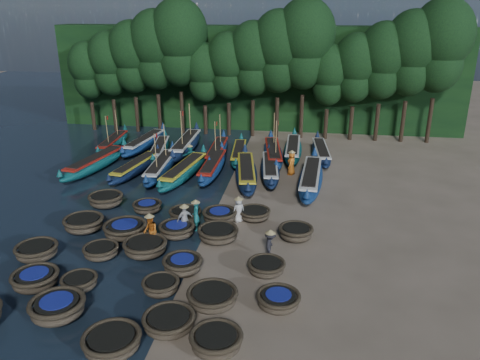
# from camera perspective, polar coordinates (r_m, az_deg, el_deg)

# --- Properties ---
(ground) EXTENTS (120.00, 120.00, 0.00)m
(ground) POSITION_cam_1_polar(r_m,az_deg,el_deg) (26.78, -3.90, -5.68)
(ground) COLOR #81705E
(ground) RESTS_ON ground
(foliage_wall) EXTENTS (40.00, 3.00, 10.00)m
(foliage_wall) POSITION_cam_1_polar(r_m,az_deg,el_deg) (47.73, 1.99, 12.31)
(foliage_wall) COLOR black
(foliage_wall) RESTS_ON ground
(coracle_1) EXTENTS (2.39, 2.39, 0.83)m
(coracle_1) POSITION_cam_1_polar(r_m,az_deg,el_deg) (20.69, -21.36, -14.27)
(coracle_1) COLOR #4C4030
(coracle_1) RESTS_ON ground
(coracle_2) EXTENTS (2.41, 2.41, 0.74)m
(coracle_2) POSITION_cam_1_polar(r_m,az_deg,el_deg) (18.43, -15.35, -18.49)
(coracle_2) COLOR #4C4030
(coracle_2) RESTS_ON ground
(coracle_3) EXTENTS (2.47, 2.47, 0.68)m
(coracle_3) POSITION_cam_1_polar(r_m,az_deg,el_deg) (18.99, -8.65, -16.69)
(coracle_3) COLOR #4C4030
(coracle_3) RESTS_ON ground
(coracle_4) EXTENTS (2.42, 2.42, 0.75)m
(coracle_4) POSITION_cam_1_polar(r_m,az_deg,el_deg) (17.88, -2.92, -19.00)
(coracle_4) COLOR #4C4030
(coracle_4) RESTS_ON ground
(coracle_5) EXTENTS (2.10, 2.10, 0.75)m
(coracle_5) POSITION_cam_1_polar(r_m,az_deg,el_deg) (23.03, -23.69, -10.99)
(coracle_5) COLOR #4C4030
(coracle_5) RESTS_ON ground
(coracle_6) EXTENTS (1.63, 1.63, 0.64)m
(coracle_6) POSITION_cam_1_polar(r_m,az_deg,el_deg) (22.24, -18.99, -11.68)
(coracle_6) COLOR #4C4030
(coracle_6) RESTS_ON ground
(coracle_7) EXTENTS (1.72, 1.72, 0.66)m
(coracle_7) POSITION_cam_1_polar(r_m,az_deg,el_deg) (21.09, -9.64, -12.59)
(coracle_7) COLOR #4C4030
(coracle_7) RESTS_ON ground
(coracle_8) EXTENTS (2.54, 2.54, 0.72)m
(coracle_8) POSITION_cam_1_polar(r_m,az_deg,el_deg) (20.09, -3.39, -14.05)
(coracle_8) COLOR #4C4030
(coracle_8) RESTS_ON ground
(coracle_9) EXTENTS (1.87, 1.87, 0.67)m
(coracle_9) POSITION_cam_1_polar(r_m,az_deg,el_deg) (20.00, 4.70, -14.34)
(coracle_9) COLOR #4C4030
(coracle_9) RESTS_ON ground
(coracle_10) EXTENTS (2.51, 2.51, 0.75)m
(coracle_10) POSITION_cam_1_polar(r_m,az_deg,el_deg) (25.43, -23.54, -7.92)
(coracle_10) COLOR #4C4030
(coracle_10) RESTS_ON ground
(coracle_11) EXTENTS (2.05, 2.05, 0.64)m
(coracle_11) POSITION_cam_1_polar(r_m,az_deg,el_deg) (24.47, -16.59, -8.28)
(coracle_11) COLOR #4C4030
(coracle_11) RESTS_ON ground
(coracle_12) EXTENTS (2.43, 2.43, 0.77)m
(coracle_12) POSITION_cam_1_polar(r_m,az_deg,el_deg) (24.15, -11.48, -8.00)
(coracle_12) COLOR #4C4030
(coracle_12) RESTS_ON ground
(coracle_13) EXTENTS (1.91, 1.91, 0.77)m
(coracle_13) POSITION_cam_1_polar(r_m,az_deg,el_deg) (22.37, -7.02, -10.16)
(coracle_13) COLOR #4C4030
(coracle_13) RESTS_ON ground
(coracle_14) EXTENTS (2.08, 2.08, 0.64)m
(coracle_14) POSITION_cam_1_polar(r_m,az_deg,el_deg) (22.20, 3.23, -10.52)
(coracle_14) COLOR #4C4030
(coracle_14) RESTS_ON ground
(coracle_15) EXTENTS (2.64, 2.64, 0.82)m
(coracle_15) POSITION_cam_1_polar(r_m,az_deg,el_deg) (27.43, -18.51, -5.02)
(coracle_15) COLOR #4C4030
(coracle_15) RESTS_ON ground
(coracle_16) EXTENTS (2.68, 2.68, 0.79)m
(coracle_16) POSITION_cam_1_polar(r_m,az_deg,el_deg) (26.13, -13.82, -5.85)
(coracle_16) COLOR #4C4030
(coracle_16) RESTS_ON ground
(coracle_17) EXTENTS (2.37, 2.37, 0.75)m
(coracle_17) POSITION_cam_1_polar(r_m,az_deg,el_deg) (25.63, -7.71, -6.00)
(coracle_17) COLOR #4C4030
(coracle_17) RESTS_ON ground
(coracle_18) EXTENTS (2.58, 2.58, 0.76)m
(coracle_18) POSITION_cam_1_polar(r_m,az_deg,el_deg) (25.02, -2.70, -6.52)
(coracle_18) COLOR #4C4030
(coracle_18) RESTS_ON ground
(coracle_19) EXTENTS (2.25, 2.25, 0.75)m
(coracle_19) POSITION_cam_1_polar(r_m,az_deg,el_deg) (25.30, 6.83, -6.34)
(coracle_19) COLOR #4C4030
(coracle_19) RESTS_ON ground
(coracle_20) EXTENTS (2.35, 2.35, 0.80)m
(coracle_20) POSITION_cam_1_polar(r_m,az_deg,el_deg) (30.31, -16.04, -2.30)
(coracle_20) COLOR #4C4030
(coracle_20) RESTS_ON ground
(coracle_21) EXTENTS (2.04, 2.04, 0.65)m
(coracle_21) POSITION_cam_1_polar(r_m,az_deg,el_deg) (28.89, -11.23, -3.20)
(coracle_21) COLOR #4C4030
(coracle_21) RESTS_ON ground
(coracle_22) EXTENTS (2.04, 2.04, 0.70)m
(coracle_22) POSITION_cam_1_polar(r_m,az_deg,el_deg) (27.48, -6.68, -4.15)
(coracle_22) COLOR #4C4030
(coracle_22) RESTS_ON ground
(coracle_23) EXTENTS (2.39, 2.39, 0.78)m
(coracle_23) POSITION_cam_1_polar(r_m,az_deg,el_deg) (26.99, -2.49, -4.37)
(coracle_23) COLOR #4C4030
(coracle_23) RESTS_ON ground
(coracle_24) EXTENTS (1.93, 1.93, 0.64)m
(coracle_24) POSITION_cam_1_polar(r_m,az_deg,el_deg) (27.45, 1.75, -4.12)
(coracle_24) COLOR #4C4030
(coracle_24) RESTS_ON ground
(long_boat_1) EXTENTS (2.93, 8.54, 1.52)m
(long_boat_1) POSITION_cam_1_polar(r_m,az_deg,el_deg) (37.26, -17.17, 2.05)
(long_boat_1) COLOR #0F5255
(long_boat_1) RESTS_ON ground
(long_boat_2) EXTENTS (2.49, 7.52, 1.34)m
(long_boat_2) POSITION_cam_1_polar(r_m,az_deg,el_deg) (35.66, -12.58, 1.55)
(long_boat_2) COLOR #10223C
(long_boat_2) RESTS_ON ground
(long_boat_3) EXTENTS (1.90, 8.27, 3.52)m
(long_boat_3) POSITION_cam_1_polar(r_m,az_deg,el_deg) (35.23, -9.62, 1.61)
(long_boat_3) COLOR navy
(long_boat_3) RESTS_ON ground
(long_boat_4) EXTENTS (2.63, 8.40, 1.49)m
(long_boat_4) POSITION_cam_1_polar(r_m,az_deg,el_deg) (34.08, -6.84, 1.12)
(long_boat_4) COLOR #0F5255
(long_boat_4) RESTS_ON ground
(long_boat_5) EXTENTS (1.46, 8.15, 1.43)m
(long_boat_5) POSITION_cam_1_polar(r_m,az_deg,el_deg) (34.94, -3.35, 1.69)
(long_boat_5) COLOR navy
(long_boat_5) RESTS_ON ground
(long_boat_6) EXTENTS (2.90, 8.71, 1.55)m
(long_boat_6) POSITION_cam_1_polar(r_m,az_deg,el_deg) (33.47, 0.76, 0.95)
(long_boat_6) COLOR #10223C
(long_boat_6) RESTS_ON ground
(long_boat_7) EXTENTS (2.24, 7.89, 1.40)m
(long_boat_7) POSITION_cam_1_polar(r_m,az_deg,el_deg) (34.43, 3.67, 1.37)
(long_boat_7) COLOR #10223C
(long_boat_7) RESTS_ON ground
(long_boat_8) EXTENTS (2.09, 9.17, 1.62)m
(long_boat_8) POSITION_cam_1_polar(r_m,az_deg,el_deg) (32.66, 8.62, 0.25)
(long_boat_8) COLOR navy
(long_boat_8) RESTS_ON ground
(long_boat_9) EXTENTS (1.84, 7.53, 3.21)m
(long_boat_9) POSITION_cam_1_polar(r_m,az_deg,el_deg) (42.60, -15.22, 4.42)
(long_boat_9) COLOR #0F5255
(long_boat_9) RESTS_ON ground
(long_boat_10) EXTENTS (2.41, 8.34, 1.48)m
(long_boat_10) POSITION_cam_1_polar(r_m,az_deg,el_deg) (41.82, -11.53, 4.51)
(long_boat_10) COLOR navy
(long_boat_10) RESTS_ON ground
(long_boat_11) EXTENTS (2.54, 7.50, 1.34)m
(long_boat_11) POSITION_cam_1_polar(r_m,az_deg,el_deg) (39.78, -9.78, 3.72)
(long_boat_11) COLOR #0F5255
(long_boat_11) RESTS_ON ground
(long_boat_12) EXTENTS (1.79, 9.19, 3.90)m
(long_boat_12) POSITION_cam_1_polar(r_m,az_deg,el_deg) (40.41, -6.61, 4.32)
(long_boat_12) COLOR #10223C
(long_boat_12) RESTS_ON ground
(long_boat_13) EXTENTS (1.69, 7.97, 3.39)m
(long_boat_13) POSITION_cam_1_polar(r_m,az_deg,el_deg) (38.59, -2.80, 3.52)
(long_boat_13) COLOR navy
(long_boat_13) RESTS_ON ground
(long_boat_14) EXTENTS (1.92, 7.41, 1.31)m
(long_boat_14) POSITION_cam_1_polar(r_m,az_deg,el_deg) (38.17, -0.15, 3.29)
(long_boat_14) COLOR #0F5255
(long_boat_14) RESTS_ON ground
(long_boat_15) EXTENTS (2.59, 8.49, 3.64)m
(long_boat_15) POSITION_cam_1_polar(r_m,az_deg,el_deg) (38.03, 4.06, 3.30)
(long_boat_15) COLOR navy
(long_boat_15) RESTS_ON ground
(long_boat_16) EXTENTS (1.55, 8.43, 1.48)m
(long_boat_16) POSITION_cam_1_polar(r_m,az_deg,el_deg) (39.19, 6.46, 3.72)
(long_boat_16) COLOR #0F5255
(long_boat_16) RESTS_ON ground
(long_boat_17) EXTENTS (1.98, 7.81, 1.38)m
(long_boat_17) POSITION_cam_1_polar(r_m,az_deg,el_deg) (38.94, 9.86, 3.37)
(long_boat_17) COLOR #10223C
(long_boat_17) RESTS_ON ground
(fisherman_0) EXTENTS (0.87, 0.80, 1.69)m
(fisherman_0) POSITION_cam_1_polar(r_m,az_deg,el_deg) (26.94, -0.15, -3.54)
(fisherman_0) COLOR silver
(fisherman_0) RESTS_ON ground
(fisherman_1) EXTENTS (0.54, 0.71, 1.94)m
(fisherman_1) POSITION_cam_1_polar(r_m,az_deg,el_deg) (26.04, -5.40, -4.17)
(fisherman_1) COLOR #1B7273
(fisherman_1) RESTS_ON ground
(fisherman_2) EXTENTS (1.02, 1.08, 1.98)m
(fisherman_2) POSITION_cam_1_polar(r_m,az_deg,el_deg) (24.66, -10.88, -6.03)
(fisherman_2) COLOR #C7651A
(fisherman_2) RESTS_ON ground
(fisherman_3) EXTENTS (0.58, 0.98, 1.70)m
(fisherman_3) POSITION_cam_1_polar(r_m,az_deg,el_deg) (23.17, 3.70, -7.88)
(fisherman_3) COLOR black
(fisherman_3) RESTS_ON ground
(fisherman_4) EXTENTS (0.95, 0.94, 1.81)m
(fisherman_4) POSITION_cam_1_polar(r_m,az_deg,el_deg) (25.86, -6.76, -4.62)
(fisherman_4) COLOR silver
(fisherman_4) RESTS_ON ground
(fisherman_5) EXTENTS (1.03, 1.44, 1.70)m
(fisherman_5) POSITION_cam_1_polar(r_m,az_deg,el_deg) (37.14, -6.11, 3.16)
(fisherman_5) COLOR #1B7273
(fisherman_5) RESTS_ON ground
(fisherman_6) EXTENTS (0.75, 0.98, 1.98)m
(fisherman_6) POSITION_cam_1_polar(r_m,az_deg,el_deg) (34.69, 6.30, 2.15)
(fisherman_6) COLOR #C7651A
(fisherman_6) RESTS_ON ground
(tree_0) EXTENTS (3.68, 3.68, 8.68)m
(tree_0) POSITION_cam_1_polar(r_m,az_deg,el_deg) (48.74, -18.04, 12.67)
(tree_0) COLOR black
(tree_0) RESTS_ON ground
(tree_1) EXTENTS (4.09, 4.09, 9.65)m
(tree_1) POSITION_cam_1_polar(r_m,az_deg,el_deg) (47.70, -15.58, 13.59)
(tree_1) COLOR black
(tree_1) RESTS_ON ground
(tree_2) EXTENTS (4.51, 4.51, 10.63)m
(tree_2) POSITION_cam_1_polar(r_m,az_deg,el_deg) (46.76, -12.99, 14.52)
(tree_2) COLOR black
(tree_2) RESTS_ON ground
(tree_3) EXTENTS (4.92, 4.92, 11.60)m
(tree_3) POSITION_cam_1_polar(r_m,az_deg,el_deg) (45.93, -10.28, 15.45)
(tree_3) COLOR black
(tree_3) RESTS_ON ground
(tree_4) EXTENTS (5.34, 5.34, 12.58)m
(tree_4) POSITION_cam_1_polar(r_m,az_deg,el_deg) (45.21, -7.45, 16.38)
(tree_4) COLOR black
(tree_4) RESTS_ON ground
(tree_5) EXTENTS (3.68, 3.68, 8.68)m
(tree_5) POSITION_cam_1_polar(r_m,az_deg,el_deg) (44.92, -4.39, 13.00)
(tree_5) COLOR black
(tree_5) RESTS_ON ground
(tree_6) EXTENTS (4.09, 4.09, 9.65)m
(tree_6) POSITION_cam_1_polar(r_m,az_deg,el_deg) (44.39, -1.42, 13.84)
(tree_6) COLOR black
(tree_6) RESTS_ON ground
(tree_7) EXTENTS (4.51, 4.51, 10.63)m
(tree_7) POSITION_cam_1_polar(r_m,az_deg,el_deg) (43.99, 1.62, 14.66)
(tree_7) COLOR black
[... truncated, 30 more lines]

